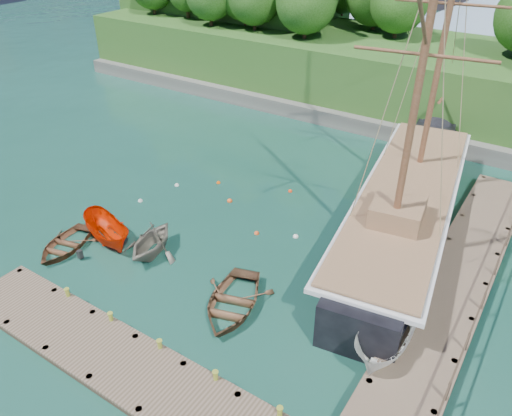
% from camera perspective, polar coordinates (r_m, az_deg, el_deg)
% --- Properties ---
extents(ground, '(160.00, 160.00, 0.00)m').
position_cam_1_polar(ground, '(26.74, -6.51, -7.92)').
color(ground, '#143E31').
rests_on(ground, ground).
extents(dock_near, '(20.00, 3.20, 1.10)m').
position_cam_1_polar(dock_near, '(22.19, -13.41, -17.79)').
color(dock_near, '#4E4131').
rests_on(dock_near, ground).
extents(dock_east, '(3.20, 24.00, 1.10)m').
position_cam_1_polar(dock_east, '(27.97, 22.13, -7.31)').
color(dock_east, '#4E4131').
rests_on(dock_east, ground).
extents(bollard_0, '(0.26, 0.26, 0.45)m').
position_cam_1_polar(bollard_0, '(26.64, -20.43, -10.34)').
color(bollard_0, olive).
rests_on(bollard_0, ground).
extents(bollard_1, '(0.26, 0.26, 0.45)m').
position_cam_1_polar(bollard_1, '(24.76, -15.99, -13.20)').
color(bollard_1, olive).
rests_on(bollard_1, ground).
extents(bollard_2, '(0.26, 0.26, 0.45)m').
position_cam_1_polar(bollard_2, '(23.10, -10.75, -16.41)').
color(bollard_2, olive).
rests_on(bollard_2, ground).
extents(bollard_3, '(0.26, 0.26, 0.45)m').
position_cam_1_polar(bollard_3, '(21.74, -4.56, -19.90)').
color(bollard_3, olive).
rests_on(bollard_3, ground).
extents(rowboat_0, '(3.69, 4.54, 0.83)m').
position_cam_1_polar(rowboat_0, '(30.59, -20.93, -4.36)').
color(rowboat_0, brown).
rests_on(rowboat_0, ground).
extents(rowboat_1, '(3.95, 4.34, 1.97)m').
position_cam_1_polar(rowboat_1, '(28.88, -11.73, -5.02)').
color(rowboat_1, slate).
rests_on(rowboat_1, ground).
extents(rowboat_2, '(4.75, 5.68, 1.01)m').
position_cam_1_polar(rowboat_2, '(24.89, -2.76, -11.34)').
color(rowboat_2, brown).
rests_on(rowboat_2, ground).
extents(motorboat_orange, '(4.81, 3.04, 1.74)m').
position_cam_1_polar(motorboat_orange, '(30.32, -16.38, -3.76)').
color(motorboat_orange, red).
rests_on(motorboat_orange, ground).
extents(cabin_boat_white, '(2.28, 5.56, 2.12)m').
position_cam_1_polar(cabin_boat_white, '(23.74, 14.52, -15.35)').
color(cabin_boat_white, silver).
rests_on(cabin_boat_white, ground).
extents(schooner, '(8.13, 28.17, 20.82)m').
position_cam_1_polar(schooner, '(30.79, 16.54, -0.60)').
color(schooner, black).
rests_on(schooner, ground).
extents(mooring_buoy_0, '(0.31, 0.31, 0.31)m').
position_cam_1_polar(mooring_buoy_0, '(33.80, -13.08, 0.75)').
color(mooring_buoy_0, silver).
rests_on(mooring_buoy_0, ground).
extents(mooring_buoy_1, '(0.36, 0.36, 0.36)m').
position_cam_1_polar(mooring_buoy_1, '(32.96, -3.03, 0.76)').
color(mooring_buoy_1, '#E35119').
rests_on(mooring_buoy_1, ground).
extents(mooring_buoy_2, '(0.31, 0.31, 0.31)m').
position_cam_1_polar(mooring_buoy_2, '(29.79, 0.08, -2.96)').
color(mooring_buoy_2, '#DB4919').
rests_on(mooring_buoy_2, ground).
extents(mooring_buoy_3, '(0.34, 0.34, 0.34)m').
position_cam_1_polar(mooring_buoy_3, '(29.60, 4.55, -3.33)').
color(mooring_buoy_3, white).
rests_on(mooring_buoy_3, ground).
extents(mooring_buoy_4, '(0.28, 0.28, 0.28)m').
position_cam_1_polar(mooring_buoy_4, '(35.15, -4.31, 2.85)').
color(mooring_buoy_4, '#FC5000').
rests_on(mooring_buoy_4, ground).
extents(mooring_buoy_5, '(0.28, 0.28, 0.28)m').
position_cam_1_polar(mooring_buoy_5, '(34.10, 3.93, 1.88)').
color(mooring_buoy_5, '#F33A0E').
rests_on(mooring_buoy_5, ground).
extents(mooring_buoy_6, '(0.32, 0.32, 0.32)m').
position_cam_1_polar(mooring_buoy_6, '(35.16, -9.03, 2.54)').
color(mooring_buoy_6, silver).
rests_on(mooring_buoy_6, ground).
extents(headland, '(51.00, 19.31, 12.90)m').
position_cam_1_polar(headland, '(54.98, 3.82, 19.84)').
color(headland, '#474744').
rests_on(headland, ground).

